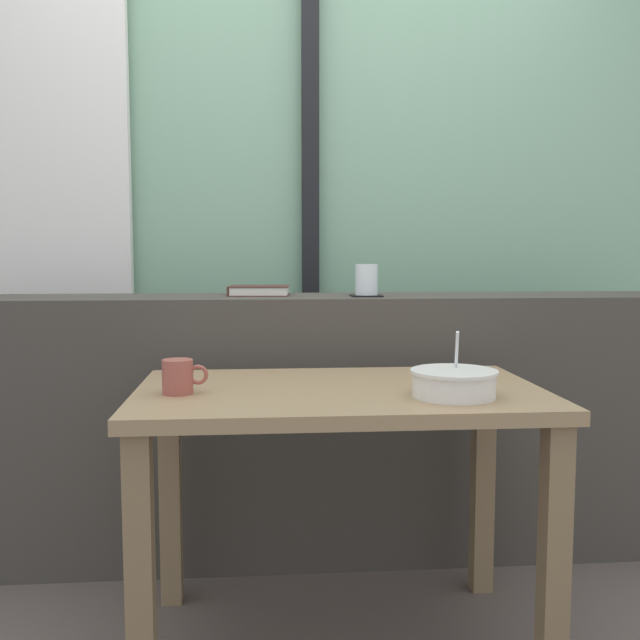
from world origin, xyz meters
The scene contains 11 objects.
ground centered at (0.00, 0.00, 0.00)m, with size 8.00×8.00×0.00m, color #564C47.
outdoor_backdrop centered at (0.00, 1.22, 1.40)m, with size 4.80×0.08×2.80m, color #84B293.
curtain_left_panel centered at (-0.97, 1.12, 1.25)m, with size 0.56×0.06×2.50m, color white.
window_divider_post centered at (0.04, 1.15, 1.30)m, with size 0.07×0.05×2.60m, color black.
dark_console_ledge centered at (0.00, 0.55, 0.44)m, with size 2.80×0.36×0.89m, color #423D38.
breakfast_table centered at (0.03, -0.05, 0.57)m, with size 1.04×0.63×0.69m.
coaster_square centered at (0.18, 0.49, 0.89)m, with size 0.10×0.10×0.01m, color black.
juice_glass centered at (0.18, 0.49, 0.94)m, with size 0.07×0.07×0.10m.
closed_book centered at (-0.17, 0.59, 0.91)m, with size 0.21×0.17×0.03m.
soup_bowl centered at (0.30, -0.18, 0.72)m, with size 0.21×0.21×0.16m.
ceramic_mug centered at (-0.37, -0.09, 0.73)m, with size 0.11×0.08×0.08m.
Camera 1 is at (-0.17, -1.85, 1.04)m, focal length 40.13 mm.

